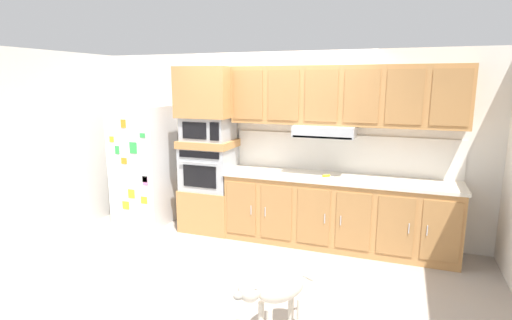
% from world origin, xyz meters
% --- Properties ---
extents(ground_plane, '(9.60, 9.60, 0.00)m').
position_xyz_m(ground_plane, '(0.00, 0.00, 0.00)').
color(ground_plane, '#9E9389').
extents(back_kitchen_wall, '(6.20, 0.12, 2.50)m').
position_xyz_m(back_kitchen_wall, '(0.00, 1.11, 1.25)').
color(back_kitchen_wall, silver).
rests_on(back_kitchen_wall, ground).
extents(side_panel_left, '(0.12, 7.10, 2.50)m').
position_xyz_m(side_panel_left, '(-2.80, 0.00, 1.25)').
color(side_panel_left, silver).
rests_on(side_panel_left, ground).
extents(refrigerator, '(0.76, 0.73, 1.76)m').
position_xyz_m(refrigerator, '(-2.00, 0.68, 0.88)').
color(refrigerator, white).
rests_on(refrigerator, ground).
extents(oven_base_cabinet, '(0.74, 0.62, 0.60)m').
position_xyz_m(oven_base_cabinet, '(-0.95, 0.75, 0.30)').
color(oven_base_cabinet, '#B77F47').
rests_on(oven_base_cabinet, ground).
extents(built_in_oven, '(0.70, 0.62, 0.60)m').
position_xyz_m(built_in_oven, '(-0.95, 0.75, 0.90)').
color(built_in_oven, '#A8AAAF').
rests_on(built_in_oven, oven_base_cabinet).
extents(appliance_mid_shelf, '(0.74, 0.62, 0.10)m').
position_xyz_m(appliance_mid_shelf, '(-0.95, 0.75, 1.25)').
color(appliance_mid_shelf, '#B77F47').
rests_on(appliance_mid_shelf, built_in_oven).
extents(microwave, '(0.64, 0.54, 0.32)m').
position_xyz_m(microwave, '(-0.95, 0.75, 1.46)').
color(microwave, '#A8AAAF').
rests_on(microwave, appliance_mid_shelf).
extents(appliance_upper_cabinet, '(0.74, 0.62, 0.68)m').
position_xyz_m(appliance_upper_cabinet, '(-0.95, 0.75, 1.96)').
color(appliance_upper_cabinet, '#B77F47').
rests_on(appliance_upper_cabinet, microwave).
extents(lower_cabinet_run, '(2.89, 0.63, 0.88)m').
position_xyz_m(lower_cabinet_run, '(0.87, 0.75, 0.44)').
color(lower_cabinet_run, '#B77F47').
rests_on(lower_cabinet_run, ground).
extents(countertop_slab, '(2.93, 0.64, 0.04)m').
position_xyz_m(countertop_slab, '(0.87, 0.75, 0.90)').
color(countertop_slab, silver).
rests_on(countertop_slab, lower_cabinet_run).
extents(backsplash_panel, '(2.93, 0.02, 0.50)m').
position_xyz_m(backsplash_panel, '(0.87, 1.04, 1.17)').
color(backsplash_panel, silver).
rests_on(backsplash_panel, countertop_slab).
extents(upper_cabinet_with_hood, '(2.89, 0.48, 0.88)m').
position_xyz_m(upper_cabinet_with_hood, '(0.85, 0.87, 1.90)').
color(upper_cabinet_with_hood, '#B77F47').
rests_on(upper_cabinet_with_hood, backsplash_panel).
extents(screwdriver, '(0.16, 0.17, 0.03)m').
position_xyz_m(screwdriver, '(0.73, 0.68, 0.93)').
color(screwdriver, yellow).
rests_on(screwdriver, countertop_slab).
extents(dog, '(0.54, 0.65, 0.57)m').
position_xyz_m(dog, '(0.67, -1.30, 0.39)').
color(dog, beige).
rests_on(dog, ground).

